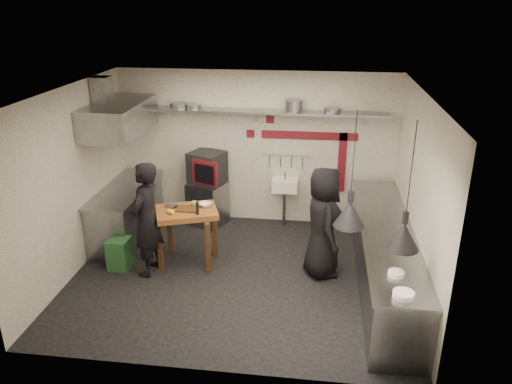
# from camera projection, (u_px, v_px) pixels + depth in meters

# --- Properties ---
(floor) EXTENTS (5.00, 5.00, 0.00)m
(floor) POSITION_uv_depth(u_px,v_px,m) (239.00, 275.00, 7.64)
(floor) COLOR black
(floor) RESTS_ON ground
(ceiling) EXTENTS (5.00, 5.00, 0.00)m
(ceiling) POSITION_uv_depth(u_px,v_px,m) (236.00, 92.00, 6.61)
(ceiling) COLOR beige
(ceiling) RESTS_ON floor
(wall_back) EXTENTS (5.00, 0.04, 2.80)m
(wall_back) POSITION_uv_depth(u_px,v_px,m) (256.00, 148.00, 9.06)
(wall_back) COLOR silver
(wall_back) RESTS_ON floor
(wall_front) EXTENTS (5.00, 0.04, 2.80)m
(wall_front) POSITION_uv_depth(u_px,v_px,m) (204.00, 264.00, 5.19)
(wall_front) COLOR silver
(wall_front) RESTS_ON floor
(wall_left) EXTENTS (0.04, 4.20, 2.80)m
(wall_left) POSITION_uv_depth(u_px,v_px,m) (72.00, 182.00, 7.43)
(wall_left) COLOR silver
(wall_left) RESTS_ON floor
(wall_right) EXTENTS (0.04, 4.20, 2.80)m
(wall_right) POSITION_uv_depth(u_px,v_px,m) (417.00, 199.00, 6.82)
(wall_right) COLOR silver
(wall_right) RESTS_ON floor
(red_band_horiz) EXTENTS (1.70, 0.02, 0.14)m
(red_band_horiz) POSITION_uv_depth(u_px,v_px,m) (309.00, 136.00, 8.82)
(red_band_horiz) COLOR maroon
(red_band_horiz) RESTS_ON wall_back
(red_band_vert) EXTENTS (0.14, 0.02, 1.10)m
(red_band_vert) POSITION_uv_depth(u_px,v_px,m) (342.00, 163.00, 8.93)
(red_band_vert) COLOR maroon
(red_band_vert) RESTS_ON wall_back
(red_tile_a) EXTENTS (0.14, 0.02, 0.14)m
(red_tile_a) POSITION_uv_depth(u_px,v_px,m) (270.00, 119.00, 8.81)
(red_tile_a) COLOR maroon
(red_tile_a) RESTS_ON wall_back
(red_tile_b) EXTENTS (0.14, 0.02, 0.14)m
(red_tile_b) POSITION_uv_depth(u_px,v_px,m) (251.00, 134.00, 8.95)
(red_tile_b) COLOR maroon
(red_tile_b) RESTS_ON wall_back
(back_shelf) EXTENTS (4.60, 0.34, 0.04)m
(back_shelf) POSITION_uv_depth(u_px,v_px,m) (255.00, 111.00, 8.63)
(back_shelf) COLOR slate
(back_shelf) RESTS_ON wall_back
(shelf_bracket_left) EXTENTS (0.04, 0.06, 0.24)m
(shelf_bracket_left) POSITION_uv_depth(u_px,v_px,m) (152.00, 112.00, 9.03)
(shelf_bracket_left) COLOR slate
(shelf_bracket_left) RESTS_ON wall_back
(shelf_bracket_mid) EXTENTS (0.04, 0.06, 0.24)m
(shelf_bracket_mid) POSITION_uv_depth(u_px,v_px,m) (256.00, 115.00, 8.80)
(shelf_bracket_mid) COLOR slate
(shelf_bracket_mid) RESTS_ON wall_back
(shelf_bracket_right) EXTENTS (0.04, 0.06, 0.24)m
(shelf_bracket_right) POSITION_uv_depth(u_px,v_px,m) (365.00, 118.00, 8.58)
(shelf_bracket_right) COLOR slate
(shelf_bracket_right) RESTS_ON wall_back
(pan_far_left) EXTENTS (0.34, 0.34, 0.09)m
(pan_far_left) POSITION_uv_depth(u_px,v_px,m) (179.00, 106.00, 8.77)
(pan_far_left) COLOR slate
(pan_far_left) RESTS_ON back_shelf
(pan_mid_left) EXTENTS (0.33, 0.33, 0.07)m
(pan_mid_left) POSITION_uv_depth(u_px,v_px,m) (194.00, 107.00, 8.74)
(pan_mid_left) COLOR slate
(pan_mid_left) RESTS_ON back_shelf
(stock_pot) EXTENTS (0.38, 0.38, 0.20)m
(stock_pot) POSITION_uv_depth(u_px,v_px,m) (294.00, 106.00, 8.50)
(stock_pot) COLOR slate
(stock_pot) RESTS_ON back_shelf
(pan_right) EXTENTS (0.29, 0.29, 0.08)m
(pan_right) POSITION_uv_depth(u_px,v_px,m) (332.00, 110.00, 8.45)
(pan_right) COLOR slate
(pan_right) RESTS_ON back_shelf
(oven_stand) EXTENTS (0.78, 0.75, 0.80)m
(oven_stand) POSITION_uv_depth(u_px,v_px,m) (208.00, 204.00, 9.23)
(oven_stand) COLOR slate
(oven_stand) RESTS_ON floor
(combi_oven) EXTENTS (0.72, 0.70, 0.58)m
(combi_oven) POSITION_uv_depth(u_px,v_px,m) (207.00, 168.00, 9.02)
(combi_oven) COLOR black
(combi_oven) RESTS_ON oven_stand
(oven_door) EXTENTS (0.49, 0.22, 0.46)m
(oven_door) POSITION_uv_depth(u_px,v_px,m) (205.00, 173.00, 8.74)
(oven_door) COLOR maroon
(oven_door) RESTS_ON combi_oven
(oven_glass) EXTENTS (0.37, 0.16, 0.34)m
(oven_glass) POSITION_uv_depth(u_px,v_px,m) (204.00, 174.00, 8.69)
(oven_glass) COLOR black
(oven_glass) RESTS_ON oven_door
(hand_sink) EXTENTS (0.46, 0.34, 0.22)m
(hand_sink) POSITION_uv_depth(u_px,v_px,m) (285.00, 185.00, 9.06)
(hand_sink) COLOR white
(hand_sink) RESTS_ON wall_back
(sink_tap) EXTENTS (0.03, 0.03, 0.14)m
(sink_tap) POSITION_uv_depth(u_px,v_px,m) (285.00, 176.00, 8.99)
(sink_tap) COLOR slate
(sink_tap) RESTS_ON hand_sink
(sink_drain) EXTENTS (0.06, 0.06, 0.66)m
(sink_drain) POSITION_uv_depth(u_px,v_px,m) (284.00, 208.00, 9.18)
(sink_drain) COLOR slate
(sink_drain) RESTS_ON floor
(utensil_rail) EXTENTS (0.90, 0.02, 0.02)m
(utensil_rail) POSITION_uv_depth(u_px,v_px,m) (286.00, 154.00, 8.99)
(utensil_rail) COLOR slate
(utensil_rail) RESTS_ON wall_back
(counter_right) EXTENTS (0.70, 3.80, 0.90)m
(counter_right) POSITION_uv_depth(u_px,v_px,m) (385.00, 258.00, 7.22)
(counter_right) COLOR slate
(counter_right) RESTS_ON floor
(counter_right_top) EXTENTS (0.76, 3.90, 0.03)m
(counter_right_top) POSITION_uv_depth(u_px,v_px,m) (388.00, 229.00, 7.05)
(counter_right_top) COLOR slate
(counter_right_top) RESTS_ON counter_right
(plate_stack) EXTENTS (0.30, 0.30, 0.07)m
(plate_stack) POSITION_uv_depth(u_px,v_px,m) (404.00, 295.00, 5.43)
(plate_stack) COLOR white
(plate_stack) RESTS_ON counter_right_top
(small_bowl_right) EXTENTS (0.22, 0.22, 0.05)m
(small_bowl_right) POSITION_uv_depth(u_px,v_px,m) (396.00, 273.00, 5.86)
(small_bowl_right) COLOR white
(small_bowl_right) RESTS_ON counter_right_top
(counter_left) EXTENTS (0.70, 1.90, 0.90)m
(counter_left) POSITION_uv_depth(u_px,v_px,m) (127.00, 213.00, 8.70)
(counter_left) COLOR slate
(counter_left) RESTS_ON floor
(counter_left_top) EXTENTS (0.76, 2.00, 0.03)m
(counter_left_top) POSITION_uv_depth(u_px,v_px,m) (124.00, 188.00, 8.53)
(counter_left_top) COLOR slate
(counter_left_top) RESTS_ON counter_left
(extractor_hood) EXTENTS (0.78, 1.60, 0.50)m
(extractor_hood) POSITION_uv_depth(u_px,v_px,m) (119.00, 118.00, 8.07)
(extractor_hood) COLOR slate
(extractor_hood) RESTS_ON ceiling
(hood_duct) EXTENTS (0.28, 0.28, 0.50)m
(hood_duct) POSITION_uv_depth(u_px,v_px,m) (102.00, 92.00, 7.95)
(hood_duct) COLOR slate
(hood_duct) RESTS_ON ceiling
(green_bin) EXTENTS (0.35, 0.35, 0.50)m
(green_bin) POSITION_uv_depth(u_px,v_px,m) (120.00, 254.00, 7.76)
(green_bin) COLOR #265B2D
(green_bin) RESTS_ON floor
(prep_table) EXTENTS (1.08, 0.92, 0.92)m
(prep_table) POSITION_uv_depth(u_px,v_px,m) (188.00, 236.00, 7.85)
(prep_table) COLOR brown
(prep_table) RESTS_ON floor
(cutting_board) EXTENTS (0.35, 0.25, 0.02)m
(cutting_board) POSITION_uv_depth(u_px,v_px,m) (187.00, 209.00, 7.67)
(cutting_board) COLOR #472C17
(cutting_board) RESTS_ON prep_table
(pepper_mill) EXTENTS (0.06, 0.06, 0.20)m
(pepper_mill) POSITION_uv_depth(u_px,v_px,m) (197.00, 208.00, 7.48)
(pepper_mill) COLOR black
(pepper_mill) RESTS_ON prep_table
(lemon_a) EXTENTS (0.09, 0.09, 0.07)m
(lemon_a) POSITION_uv_depth(u_px,v_px,m) (169.00, 211.00, 7.53)
(lemon_a) COLOR yellow
(lemon_a) RESTS_ON prep_table
(lemon_b) EXTENTS (0.11, 0.11, 0.08)m
(lemon_b) POSITION_uv_depth(u_px,v_px,m) (172.00, 212.00, 7.50)
(lemon_b) COLOR yellow
(lemon_b) RESTS_ON prep_table
(veg_ball) EXTENTS (0.11, 0.11, 0.10)m
(veg_ball) POSITION_uv_depth(u_px,v_px,m) (194.00, 203.00, 7.78)
(veg_ball) COLOR #5D8E3D
(veg_ball) RESTS_ON prep_table
(steel_tray) EXTENTS (0.22, 0.18, 0.03)m
(steel_tray) POSITION_uv_depth(u_px,v_px,m) (171.00, 206.00, 7.77)
(steel_tray) COLOR slate
(steel_tray) RESTS_ON prep_table
(bowl) EXTENTS (0.26, 0.26, 0.06)m
(bowl) POSITION_uv_depth(u_px,v_px,m) (205.00, 205.00, 7.79)
(bowl) COLOR white
(bowl) RESTS_ON prep_table
(heat_lamp_near) EXTENTS (0.45, 0.45, 1.45)m
(heat_lamp_near) POSITION_uv_depth(u_px,v_px,m) (353.00, 170.00, 5.89)
(heat_lamp_near) COLOR black
(heat_lamp_near) RESTS_ON ceiling
(heat_lamp_far) EXTENTS (0.43, 0.43, 1.50)m
(heat_lamp_far) POSITION_uv_depth(u_px,v_px,m) (409.00, 187.00, 5.43)
(heat_lamp_far) COLOR black
(heat_lamp_far) RESTS_ON ceiling
(chef_left) EXTENTS (0.52, 0.71, 1.78)m
(chef_left) POSITION_uv_depth(u_px,v_px,m) (146.00, 220.00, 7.42)
(chef_left) COLOR black
(chef_left) RESTS_ON floor
(chef_right) EXTENTS (0.73, 0.94, 1.71)m
(chef_right) POSITION_uv_depth(u_px,v_px,m) (323.00, 222.00, 7.40)
(chef_right) COLOR black
(chef_right) RESTS_ON floor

